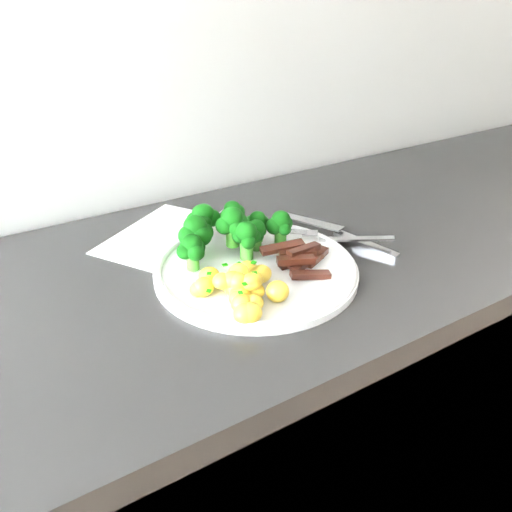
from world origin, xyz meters
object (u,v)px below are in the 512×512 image
broccoli (225,227)px  beef_strips (301,258)px  recipe_paper (204,245)px  plate (256,268)px  potatoes (240,287)px  fork (340,237)px  knife (348,238)px  counter (272,437)px

broccoli → beef_strips: broccoli is taller
broccoli → recipe_paper: bearing=106.4°
plate → recipe_paper: bearing=102.7°
potatoes → beef_strips: (0.12, 0.03, -0.00)m
plate → beef_strips: 0.07m
beef_strips → broccoli: bearing=126.5°
recipe_paper → beef_strips: beef_strips is taller
fork → knife: (0.02, 0.01, -0.01)m
recipe_paper → plate: bearing=-77.3°
potatoes → fork: (0.22, 0.05, -0.01)m
fork → plate: bearing=179.3°
counter → knife: (0.12, -0.03, 0.44)m
recipe_paper → fork: (0.19, -0.12, 0.02)m
potatoes → knife: potatoes is taller
recipe_paper → knife: knife is taller
recipe_paper → potatoes: potatoes is taller
counter → fork: 0.47m
potatoes → knife: bearing=13.6°
recipe_paper → beef_strips: (0.09, -0.15, 0.02)m
potatoes → beef_strips: 0.12m
counter → knife: knife is taller
counter → recipe_paper: size_ratio=5.99×
fork → counter: bearing=158.7°
counter → plate: 0.45m
beef_strips → plate: bearing=154.9°
broccoli → potatoes: 0.14m
counter → fork: fork is taller
beef_strips → recipe_paper: bearing=120.7°
recipe_paper → plate: 0.12m
recipe_paper → knife: bearing=-29.2°
broccoli → counter: bearing=-25.1°
fork → beef_strips: bearing=-164.9°
plate → fork: (0.16, -0.00, 0.01)m
counter → broccoli: 0.49m
recipe_paper → fork: size_ratio=2.62×
broccoli → plate: bearing=-80.0°
potatoes → plate: bearing=43.3°
knife → broccoli: bearing=160.8°
recipe_paper → potatoes: (-0.03, -0.18, 0.02)m
counter → recipe_paper: 0.45m
potatoes → knife: size_ratio=0.57×
plate → potatoes: potatoes is taller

